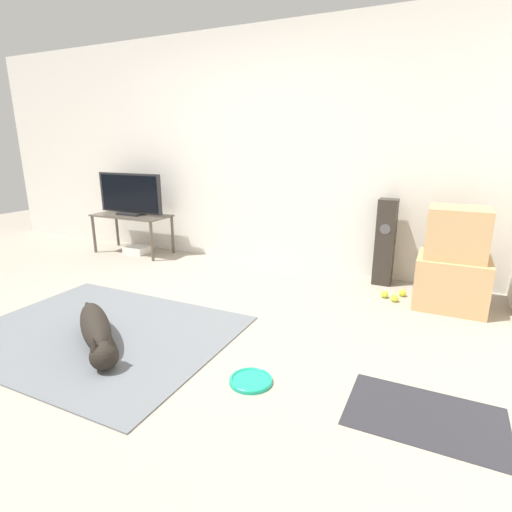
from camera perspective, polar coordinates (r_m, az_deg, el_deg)
The scene contains 15 objects.
ground_plane at distance 3.15m, azimuth -16.44°, elevation -10.47°, with size 12.00×12.00×0.00m, color #9E9384.
wall_back at distance 4.60m, azimuth 0.31°, elevation 14.76°, with size 8.00×0.06×2.55m.
area_rug at distance 3.23m, azimuth -21.40°, elevation -10.16°, with size 1.89×1.48×0.01m.
dog at distance 3.00m, azimuth -21.83°, elevation -9.81°, with size 0.93×0.72×0.23m.
frisbee at distance 2.46m, azimuth -0.74°, elevation -17.34°, with size 0.26×0.26×0.03m.
cardboard_box_lower at distance 3.80m, azimuth 26.08°, elevation -3.32°, with size 0.57×0.51×0.44m.
cardboard_box_upper at distance 3.69m, azimuth 26.81°, elevation 2.99°, with size 0.47×0.42×0.42m.
floor_speaker at distance 4.11m, azimuth 17.96°, elevation 1.89°, with size 0.18×0.18×0.85m.
tv_stand at distance 5.29m, azimuth -17.31°, elevation 5.00°, with size 0.99×0.46×0.49m.
tv at distance 5.24m, azimuth -17.57°, elevation 8.36°, with size 0.94×0.20×0.51m.
tennis_ball_by_boxes at distance 3.92m, azimuth 20.18°, elevation -4.97°, with size 0.07×0.07×0.07m.
tennis_ball_near_speaker at distance 3.77m, azimuth 19.17°, elevation -5.71°, with size 0.07×0.07×0.07m.
tennis_ball_loose_on_carpet at distance 3.84m, azimuth 17.87°, elevation -5.22°, with size 0.07×0.07×0.07m.
game_console at distance 5.33m, azimuth -16.66°, elevation 0.86°, with size 0.28×0.22×0.09m.
door_mat at distance 2.38m, azimuth 22.99°, elevation -20.32°, with size 0.78×0.50×0.01m.
Camera 1 is at (1.95, -2.06, 1.36)m, focal length 28.00 mm.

